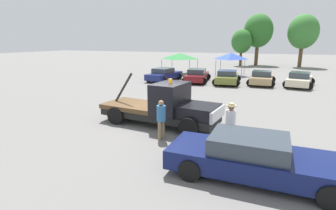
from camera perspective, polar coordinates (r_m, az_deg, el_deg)
name	(u,v)px	position (r m, az deg, el deg)	size (l,w,h in m)	color
ground_plane	(159,124)	(13.25, -2.02, -4.22)	(160.00, 160.00, 0.00)	slate
tow_truck	(165,107)	(12.82, -0.62, -0.53)	(6.24, 2.67, 2.51)	black
foreground_car	(255,158)	(8.51, 18.44, -10.86)	(5.40, 2.14, 1.34)	#0F194C
person_near_truck	(230,122)	(10.44, 13.44, -3.54)	(0.40, 0.40, 1.79)	#475B84
person_at_hood	(161,117)	(10.98, -1.49, -2.65)	(0.38, 0.38, 1.71)	#847051
parked_car_navy	(164,75)	(27.62, -0.87, 6.64)	(2.91, 4.94, 1.34)	navy
parked_car_maroon	(197,75)	(27.04, 6.33, 6.40)	(2.82, 5.07, 1.34)	maroon
parked_car_olive	(227,77)	(26.15, 12.76, 5.90)	(2.77, 4.47, 1.34)	olive
parked_car_tan	(262,78)	(26.68, 19.72, 5.58)	(2.54, 4.32, 1.34)	tan
parked_car_cream	(299,79)	(26.95, 26.71, 4.99)	(2.94, 4.97, 1.34)	beige
canopy_tent_green	(180,56)	(33.11, 2.68, 10.60)	(3.59, 3.59, 2.62)	#9E9EA3
canopy_tent_blue	(231,56)	(32.60, 13.56, 10.31)	(3.04, 3.04, 2.70)	#9E9EA3
tree_left	(242,41)	(45.92, 15.75, 13.17)	(3.32, 3.32, 5.93)	brown
tree_center	(303,32)	(47.14, 27.36, 13.96)	(4.54, 4.54, 8.10)	brown
tree_right	(258,31)	(48.03, 19.07, 14.99)	(4.75, 4.75, 8.48)	brown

